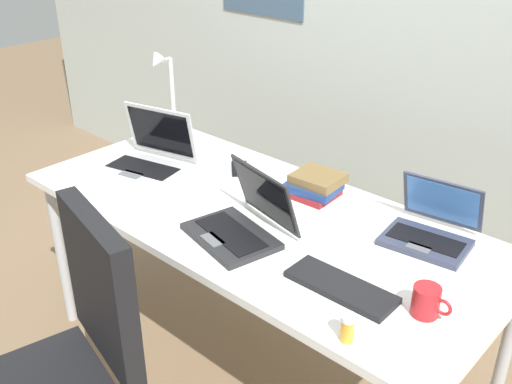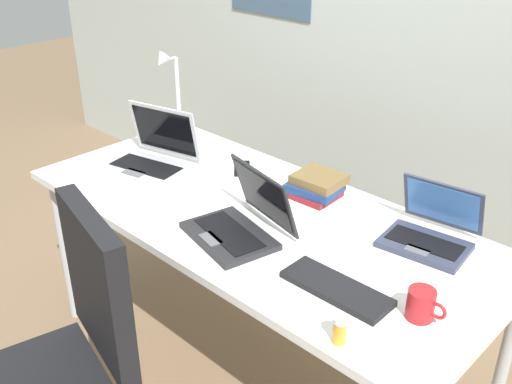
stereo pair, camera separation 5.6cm
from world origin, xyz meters
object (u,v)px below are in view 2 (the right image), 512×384
object	(u,v)px
laptop_back_right	(240,223)
desk_lamp	(172,93)
external_keyboard	(336,288)
book_stack	(316,186)
laptop_near_lamp	(430,232)
coffee_mug	(421,304)
pill_bottle	(340,329)
computer_mouse	(259,198)
laptop_by_keyboard	(152,157)
cell_phone	(242,168)

from	to	relation	value
laptop_back_right	desk_lamp	bearing A→B (deg)	153.92
external_keyboard	book_stack	xyz separation A→B (m)	(-0.41, 0.42, 0.03)
desk_lamp	book_stack	world-z (taller)	desk_lamp
laptop_near_lamp	coffee_mug	xyz separation A→B (m)	(0.17, -0.36, 0.00)
pill_bottle	book_stack	size ratio (longest dim) A/B	0.38
laptop_near_lamp	computer_mouse	size ratio (longest dim) A/B	3.09
laptop_near_lamp	coffee_mug	distance (m)	0.40
laptop_by_keyboard	laptop_near_lamp	xyz separation A→B (m)	(1.12, 0.27, -0.01)
computer_mouse	coffee_mug	size ratio (longest dim) A/B	0.85
book_stack	cell_phone	bearing A→B (deg)	-175.75
coffee_mug	laptop_back_right	bearing A→B (deg)	-176.86
external_keyboard	computer_mouse	bearing A→B (deg)	155.48
cell_phone	pill_bottle	bearing A→B (deg)	-77.10
laptop_by_keyboard	book_stack	distance (m)	0.71
coffee_mug	cell_phone	bearing A→B (deg)	161.92
pill_bottle	laptop_back_right	bearing A→B (deg)	160.78
laptop_near_lamp	laptop_back_right	bearing A→B (deg)	-140.76
external_keyboard	coffee_mug	world-z (taller)	coffee_mug
laptop_by_keyboard	laptop_back_right	xyz separation A→B (m)	(0.64, -0.12, -0.00)
laptop_near_lamp	cell_phone	size ratio (longest dim) A/B	2.18
laptop_by_keyboard	cell_phone	bearing A→B (deg)	40.52
desk_lamp	laptop_by_keyboard	xyz separation A→B (m)	(0.23, -0.30, -0.15)
pill_bottle	book_stack	bearing A→B (deg)	132.97
desk_lamp	laptop_by_keyboard	distance (m)	0.41
cell_phone	laptop_back_right	bearing A→B (deg)	-91.22
external_keyboard	laptop_near_lamp	bearing A→B (deg)	81.31
cell_phone	book_stack	xyz separation A→B (m)	(0.37, 0.03, 0.04)
computer_mouse	coffee_mug	bearing A→B (deg)	17.63
laptop_near_lamp	computer_mouse	distance (m)	0.62
desk_lamp	laptop_near_lamp	world-z (taller)	desk_lamp
computer_mouse	book_stack	distance (m)	0.22
laptop_by_keyboard	laptop_near_lamp	size ratio (longest dim) A/B	1.29
laptop_back_right	external_keyboard	size ratio (longest dim) A/B	1.11
desk_lamp	laptop_back_right	world-z (taller)	desk_lamp
laptop_back_right	coffee_mug	bearing A→B (deg)	3.14
cell_phone	coffee_mug	size ratio (longest dim) A/B	1.20
pill_bottle	book_stack	distance (m)	0.80
laptop_back_right	coffee_mug	distance (m)	0.66
desk_lamp	computer_mouse	bearing A→B (deg)	-15.89
computer_mouse	pill_bottle	size ratio (longest dim) A/B	1.22
laptop_back_right	external_keyboard	xyz separation A→B (m)	(0.42, -0.03, -0.04)
external_keyboard	cell_phone	xyz separation A→B (m)	(-0.78, 0.39, -0.01)
desk_lamp	coffee_mug	size ratio (longest dim) A/B	3.54
pill_bottle	desk_lamp	bearing A→B (deg)	156.51
desk_lamp	coffee_mug	bearing A→B (deg)	-14.34
cell_phone	external_keyboard	bearing A→B (deg)	-72.36
external_keyboard	computer_mouse	world-z (taller)	computer_mouse
computer_mouse	coffee_mug	distance (m)	0.79
desk_lamp	computer_mouse	xyz separation A→B (m)	(0.75, -0.21, -0.18)
laptop_back_right	laptop_near_lamp	bearing A→B (deg)	39.24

